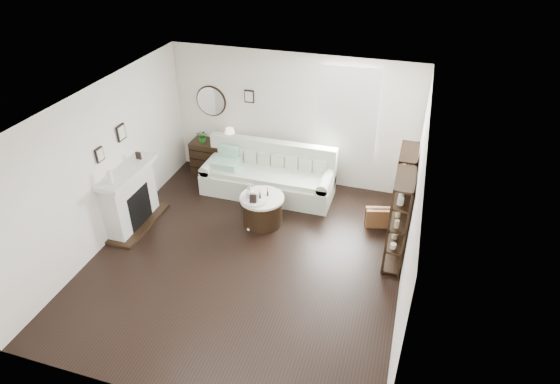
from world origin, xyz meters
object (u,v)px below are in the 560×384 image
(pedestal_table, at_px, (254,201))
(drum_table, at_px, (262,210))
(sofa, at_px, (269,177))
(dresser, at_px, (218,158))

(pedestal_table, bearing_deg, drum_table, 56.08)
(sofa, height_order, dresser, sofa)
(dresser, bearing_deg, pedestal_table, -48.38)
(sofa, height_order, drum_table, sofa)
(drum_table, bearing_deg, sofa, 101.69)
(sofa, xyz_separation_m, dresser, (-1.28, 0.39, 0.03))
(dresser, bearing_deg, drum_table, -43.86)
(dresser, distance_m, drum_table, 2.08)
(sofa, distance_m, dresser, 1.34)
(drum_table, xyz_separation_m, pedestal_table, (-0.09, -0.14, 0.26))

